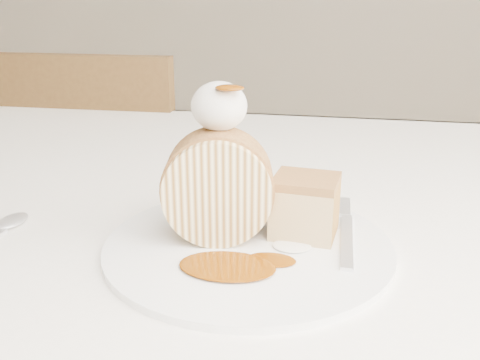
# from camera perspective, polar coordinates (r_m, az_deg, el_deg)

# --- Properties ---
(table) EXTENTS (1.40, 0.90, 0.75)m
(table) POSITION_cam_1_polar(r_m,az_deg,el_deg) (0.69, 2.58, -8.40)
(table) COLOR white
(table) RESTS_ON ground
(chair_far) EXTENTS (0.41, 0.41, 0.86)m
(chair_far) POSITION_cam_1_polar(r_m,az_deg,el_deg) (1.36, -13.69, -2.30)
(chair_far) COLOR brown
(chair_far) RESTS_ON ground
(plate) EXTENTS (0.30, 0.30, 0.01)m
(plate) POSITION_cam_1_polar(r_m,az_deg,el_deg) (0.52, 0.88, -7.00)
(plate) COLOR white
(plate) RESTS_ON table
(roulade_slice) EXTENTS (0.11, 0.07, 0.10)m
(roulade_slice) POSITION_cam_1_polar(r_m,az_deg,el_deg) (0.51, -2.37, -0.78)
(roulade_slice) COLOR #FEEBB0
(roulade_slice) RESTS_ON plate
(cake_chunk) EXTENTS (0.07, 0.06, 0.05)m
(cake_chunk) POSITION_cam_1_polar(r_m,az_deg,el_deg) (0.53, 6.93, -3.16)
(cake_chunk) COLOR #A4783E
(cake_chunk) RESTS_ON plate
(whipped_cream) EXTENTS (0.05, 0.05, 0.05)m
(whipped_cream) POSITION_cam_1_polar(r_m,az_deg,el_deg) (0.51, -2.23, 7.87)
(whipped_cream) COLOR white
(whipped_cream) RESTS_ON roulade_slice
(caramel_drizzle) EXTENTS (0.03, 0.02, 0.01)m
(caramel_drizzle) POSITION_cam_1_polar(r_m,az_deg,el_deg) (0.48, -1.12, 10.49)
(caramel_drizzle) COLOR #6D3304
(caramel_drizzle) RESTS_ON whipped_cream
(caramel_pool) EXTENTS (0.09, 0.06, 0.00)m
(caramel_pool) POSITION_cam_1_polar(r_m,az_deg,el_deg) (0.47, -1.38, -9.16)
(caramel_pool) COLOR #6D3304
(caramel_pool) RESTS_ON plate
(fork) EXTENTS (0.02, 0.16, 0.00)m
(fork) POSITION_cam_1_polar(r_m,az_deg,el_deg) (0.53, 11.32, -6.33)
(fork) COLOR silver
(fork) RESTS_ON plate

